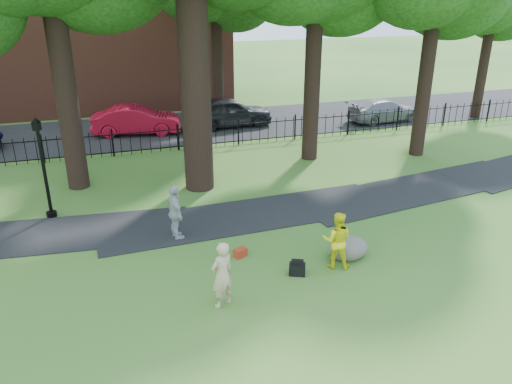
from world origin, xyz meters
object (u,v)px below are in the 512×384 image
object	(u,v)px
boulder	(348,246)
lamppost	(44,170)
red_sedan	(136,120)
man	(337,240)
woman	(222,275)

from	to	relation	value
boulder	lamppost	bearing A→B (deg)	146.47
lamppost	red_sedan	size ratio (longest dim) A/B	0.76
boulder	man	bearing A→B (deg)	-148.31
boulder	woman	bearing A→B (deg)	-163.51
boulder	lamppost	xyz separation A→B (m)	(-8.35, 5.53, 1.35)
woman	lamppost	bearing A→B (deg)	-82.04
woman	lamppost	world-z (taller)	lamppost
woman	man	distance (m)	3.56
boulder	red_sedan	distance (m)	15.83
woman	lamppost	distance (m)	8.03
man	woman	bearing A→B (deg)	39.09
man	boulder	size ratio (longest dim) A/B	1.39
boulder	lamppost	size ratio (longest dim) A/B	0.34
man	red_sedan	distance (m)	16.01
man	boulder	world-z (taller)	man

